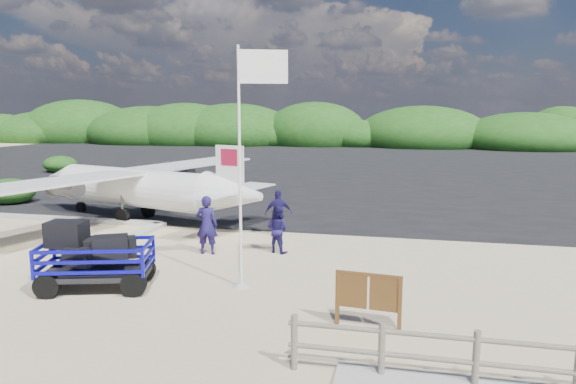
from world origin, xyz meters
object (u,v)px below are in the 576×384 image
(flagpole, at_px, (242,286))
(aircraft_small, at_px, (294,156))
(baggage_cart, at_px, (98,289))
(crew_c, at_px, (278,213))
(crew_a, at_px, (207,225))
(crew_b, at_px, (277,229))
(signboard, at_px, (367,328))

(flagpole, bearing_deg, aircraft_small, 99.91)
(baggage_cart, xyz_separation_m, crew_c, (3.13, 6.53, 0.84))
(flagpole, bearing_deg, crew_a, 126.42)
(baggage_cart, distance_m, crew_c, 7.29)
(crew_a, bearing_deg, aircraft_small, -89.17)
(baggage_cart, bearing_deg, crew_a, 51.79)
(crew_b, relative_size, crew_c, 0.90)
(signboard, distance_m, crew_c, 8.33)
(flagpole, distance_m, crew_c, 5.61)
(crew_a, height_order, crew_b, crew_a)
(signboard, xyz_separation_m, crew_b, (-3.22, 5.25, 0.75))
(baggage_cart, bearing_deg, crew_b, 34.08)
(crew_b, bearing_deg, flagpole, 106.75)
(flagpole, relative_size, crew_c, 3.62)
(crew_b, relative_size, aircraft_small, 0.24)
(baggage_cart, distance_m, crew_a, 4.10)
(signboard, relative_size, crew_a, 0.79)
(crew_b, xyz_separation_m, aircraft_small, (-6.84, 35.04, -0.75))
(crew_c, bearing_deg, crew_b, 83.76)
(crew_b, bearing_deg, signboard, 140.54)
(signboard, bearing_deg, crew_a, 145.56)
(crew_b, bearing_deg, baggage_cart, 69.27)
(crew_a, distance_m, aircraft_small, 36.02)
(crew_c, bearing_deg, crew_a, 40.94)
(signboard, xyz_separation_m, crew_a, (-5.35, 4.59, 0.94))
(aircraft_small, bearing_deg, crew_b, 66.25)
(crew_a, relative_size, crew_c, 1.12)
(crew_a, bearing_deg, flagpole, 119.72)
(aircraft_small, bearing_deg, baggage_cart, 59.86)
(flagpole, xyz_separation_m, crew_a, (-2.00, 2.71, 0.94))
(crew_c, bearing_deg, baggage_cart, 45.35)
(baggage_cart, xyz_separation_m, aircraft_small, (-3.22, 39.40, 0.00))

